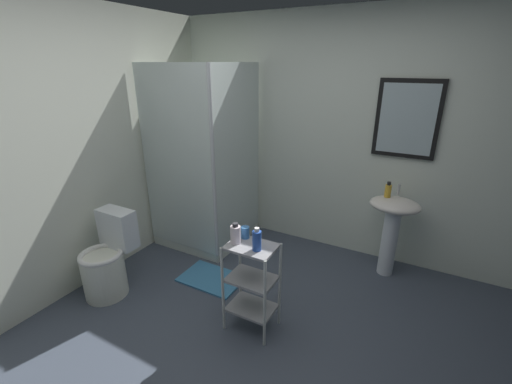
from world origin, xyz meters
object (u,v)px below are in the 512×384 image
hand_soap_bottle (388,190)px  shampoo_bottle_blue (257,240)px  toilet (108,261)px  bath_mat (212,278)px  pedestal_sink (392,221)px  rinse_cup (245,232)px  shower_stall (208,205)px  lotion_bottle_white (235,234)px  storage_cart (252,280)px

hand_soap_bottle → shampoo_bottle_blue: 1.50m
toilet → hand_soap_bottle: bearing=35.8°
bath_mat → toilet: bearing=-140.7°
pedestal_sink → rinse_cup: rinse_cup is taller
hand_soap_bottle → shampoo_bottle_blue: hand_soap_bottle is taller
shower_stall → lotion_bottle_white: size_ratio=12.49×
lotion_bottle_white → pedestal_sink: bearing=53.9°
shower_stall → storage_cart: size_ratio=2.70×
storage_cart → rinse_cup: 0.37m
storage_cart → shower_stall: bearing=138.8°
shower_stall → storage_cart: shower_stall is taller
shower_stall → storage_cart: 1.48m
pedestal_sink → hand_soap_bottle: (-0.08, 0.01, 0.30)m
storage_cart → rinse_cup: size_ratio=8.10×
pedestal_sink → hand_soap_bottle: hand_soap_bottle is taller
toilet → hand_soap_bottle: size_ratio=5.10×
shower_stall → rinse_cup: shower_stall is taller
storage_cart → bath_mat: (-0.65, 0.36, -0.43)m
pedestal_sink → lotion_bottle_white: (-0.95, -1.31, 0.23)m
pedestal_sink → toilet: bearing=-145.3°
shower_stall → toilet: shower_stall is taller
rinse_cup → storage_cart: bearing=-40.1°
shampoo_bottle_blue → bath_mat: shampoo_bottle_blue is taller
lotion_bottle_white → shampoo_bottle_blue: (0.19, -0.02, 0.01)m
toilet → rinse_cup: 1.39m
hand_soap_bottle → bath_mat: 1.89m
hand_soap_bottle → lotion_bottle_white: size_ratio=0.93×
shower_stall → lotion_bottle_white: 1.44m
toilet → storage_cart: (1.37, 0.23, 0.12)m
pedestal_sink → rinse_cup: bearing=-127.5°
toilet → shower_stall: bearing=78.0°
hand_soap_bottle → pedestal_sink: bearing=-4.4°
lotion_bottle_white → rinse_cup: (0.03, 0.10, -0.03)m
shower_stall → lotion_bottle_white: (0.98, -0.99, 0.35)m
lotion_bottle_white → shower_stall: bearing=135.0°
pedestal_sink → lotion_bottle_white: bearing=-126.1°
toilet → shampoo_bottle_blue: size_ratio=4.31×
shampoo_bottle_blue → bath_mat: 1.15m
toilet → storage_cart: bearing=9.4°
pedestal_sink → storage_cart: size_ratio=1.09×
toilet → bath_mat: bearing=39.3°
shower_stall → rinse_cup: (1.01, -0.89, 0.32)m
shampoo_bottle_blue → bath_mat: size_ratio=0.29×
shower_stall → shampoo_bottle_blue: bearing=-40.6°
toilet → bath_mat: size_ratio=1.27×
lotion_bottle_white → shampoo_bottle_blue: shampoo_bottle_blue is taller
storage_cart → shampoo_bottle_blue: size_ratio=4.20×
shampoo_bottle_blue → rinse_cup: shampoo_bottle_blue is taller
pedestal_sink → bath_mat: bearing=-147.7°
hand_soap_bottle → rinse_cup: 1.48m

